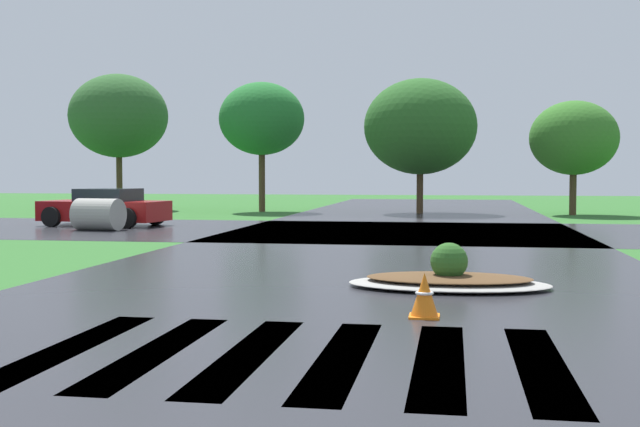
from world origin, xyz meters
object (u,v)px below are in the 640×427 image
object	(u,v)px
median_island	(449,279)
car_white_sedan	(105,208)
drainage_pipe_stack	(98,214)
traffic_cone	(424,296)

from	to	relation	value
median_island	car_white_sedan	xyz separation A→B (m)	(-11.11, 12.39, 0.43)
median_island	drainage_pipe_stack	world-z (taller)	drainage_pipe_stack
car_white_sedan	traffic_cone	xyz separation A→B (m)	(10.84, -14.94, -0.32)
drainage_pipe_stack	car_white_sedan	bearing A→B (deg)	109.10
median_island	car_white_sedan	distance (m)	16.65
drainage_pipe_stack	traffic_cone	bearing A→B (deg)	-51.93
median_island	car_white_sedan	world-z (taller)	car_white_sedan
drainage_pipe_stack	traffic_cone	xyz separation A→B (m)	(10.15, -12.96, -0.22)
traffic_cone	drainage_pipe_stack	bearing A→B (deg)	128.07
traffic_cone	car_white_sedan	bearing A→B (deg)	125.96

